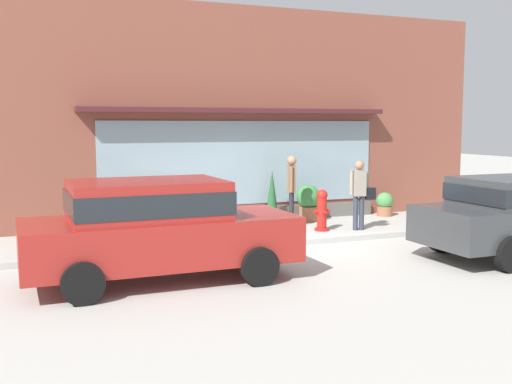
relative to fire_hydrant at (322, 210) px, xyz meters
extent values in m
plane|color=#B2AFA8|center=(-1.37, -1.10, -0.49)|extent=(60.00, 60.00, 0.00)
cube|color=#B2B2AD|center=(-1.37, -1.30, -0.43)|extent=(14.00, 0.24, 0.12)
cube|color=brown|center=(-1.37, 2.10, 2.22)|extent=(14.00, 0.36, 5.42)
cube|color=#8CA5B2|center=(-1.22, 1.90, 1.02)|extent=(7.31, 0.03, 2.11)
cube|color=#4C1E23|center=(-1.37, 1.75, 2.32)|extent=(7.91, 0.56, 0.12)
cube|color=#605E59|center=(-1.37, 1.88, -0.31)|extent=(7.71, 0.20, 0.36)
cylinder|color=red|center=(0.00, 0.00, -0.46)|extent=(0.34, 0.34, 0.06)
cylinder|color=red|center=(0.00, 0.00, -0.08)|extent=(0.22, 0.22, 0.71)
sphere|color=red|center=(0.00, 0.00, 0.35)|extent=(0.26, 0.26, 0.26)
cylinder|color=red|center=(-0.15, 0.00, -0.04)|extent=(0.10, 0.09, 0.09)
cylinder|color=red|center=(0.15, 0.00, -0.04)|extent=(0.10, 0.09, 0.09)
cylinder|color=red|center=(0.00, -0.15, -0.04)|extent=(0.09, 0.10, 0.09)
cylinder|color=#333847|center=(0.92, -0.25, -0.09)|extent=(0.12, 0.12, 0.81)
cylinder|color=#333847|center=(0.77, -0.23, -0.09)|extent=(0.12, 0.12, 0.81)
cube|color=#9E9384|center=(0.85, -0.24, 0.62)|extent=(0.31, 0.24, 0.61)
sphere|color=#A37556|center=(0.85, -0.24, 1.04)|extent=(0.22, 0.22, 0.22)
cylinder|color=#9E9384|center=(1.04, -0.27, 0.63)|extent=(0.08, 0.08, 0.58)
cylinder|color=#9E9384|center=(0.65, -0.21, 0.63)|extent=(0.08, 0.08, 0.58)
cube|color=black|center=(1.12, -0.30, 0.37)|extent=(0.25, 0.13, 0.28)
cylinder|color=#232328|center=(-0.50, 0.62, -0.07)|extent=(0.12, 0.12, 0.86)
cylinder|color=#232328|center=(-0.43, 0.76, -0.07)|extent=(0.12, 0.12, 0.86)
cube|color=brown|center=(-0.46, 0.69, 0.68)|extent=(0.31, 0.36, 0.64)
sphere|color=#A37556|center=(-0.46, 0.69, 1.13)|extent=(0.23, 0.23, 0.23)
cylinder|color=brown|center=(-0.55, 0.51, 0.70)|extent=(0.08, 0.08, 0.61)
cylinder|color=brown|center=(-0.38, 0.87, 0.70)|extent=(0.08, 0.08, 0.61)
cube|color=maroon|center=(-4.52, -3.09, 0.17)|extent=(4.28, 1.78, 0.71)
cube|color=maroon|center=(-4.74, -3.09, 0.80)|extent=(2.36, 1.63, 0.64)
cube|color=#1E2328|center=(-4.74, -3.09, 0.80)|extent=(2.40, 1.64, 0.35)
cylinder|color=black|center=(-3.21, -2.18, -0.19)|extent=(0.61, 0.19, 0.61)
cylinder|color=black|center=(-3.19, -3.97, -0.19)|extent=(0.61, 0.19, 0.61)
cylinder|color=black|center=(-5.86, -2.21, -0.19)|extent=(0.61, 0.19, 0.61)
cylinder|color=black|center=(-5.84, -3.99, -0.19)|extent=(0.61, 0.19, 0.61)
cylinder|color=black|center=(1.04, -3.01, -0.18)|extent=(0.62, 0.19, 0.62)
cylinder|color=black|center=(1.05, -4.76, -0.18)|extent=(0.62, 0.19, 0.62)
cylinder|color=#4C4C51|center=(-0.66, 1.43, -0.33)|extent=(0.32, 0.32, 0.32)
cone|color=#23562D|center=(-0.66, 1.43, 0.34)|extent=(0.29, 0.29, 1.02)
cylinder|color=#9E6042|center=(-2.56, 1.44, -0.38)|extent=(0.37, 0.37, 0.24)
cone|color=#3D8442|center=(-2.56, 1.44, 0.03)|extent=(0.34, 0.34, 0.57)
cylinder|color=#33473D|center=(-5.27, 1.27, -0.31)|extent=(0.28, 0.28, 0.38)
sphere|color=olive|center=(-5.27, 1.27, 0.01)|extent=(0.35, 0.35, 0.35)
sphere|color=#E5C64C|center=(-5.29, 1.37, 0.10)|extent=(0.07, 0.07, 0.07)
cylinder|color=#33473D|center=(-4.26, 1.70, -0.39)|extent=(0.37, 0.37, 0.21)
sphere|color=olive|center=(-4.26, 1.70, -0.09)|extent=(0.46, 0.46, 0.46)
cylinder|color=#9E6042|center=(2.66, 1.39, -0.36)|extent=(0.41, 0.41, 0.26)
sphere|color=#4C934C|center=(2.66, 1.39, -0.07)|extent=(0.45, 0.45, 0.45)
sphere|color=orange|center=(2.71, 1.30, -0.01)|extent=(0.13, 0.13, 0.13)
cylinder|color=#9E6042|center=(0.34, 1.38, -0.31)|extent=(0.47, 0.47, 0.38)
sphere|color=#3D8442|center=(0.34, 1.38, 0.14)|extent=(0.60, 0.60, 0.60)
camera|label=1|loc=(-6.66, -12.46, 1.99)|focal=42.59mm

